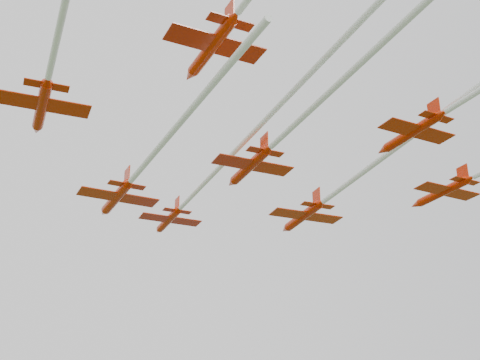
{
  "coord_description": "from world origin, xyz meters",
  "views": [
    {
      "loc": [
        -12.21,
        -67.31,
        26.96
      ],
      "look_at": [
        -1.56,
        5.72,
        59.22
      ],
      "focal_mm": 50.0,
      "sensor_mm": 36.0,
      "label": 1
    }
  ],
  "objects": [
    {
      "name": "jet_lead",
      "position": [
        -4.52,
        7.05,
        60.64
      ],
      "size": [
        20.82,
        66.2,
        2.66
      ],
      "rotation": [
        0.0,
        0.0,
        0.26
      ],
      "color": "red"
    },
    {
      "name": "jet_row2_left",
      "position": [
        -13.59,
        2.35,
        58.16
      ],
      "size": [
        17.32,
        44.76,
        2.94
      ],
      "rotation": [
        0.0,
        0.0,
        0.31
      ],
      "color": "red"
    },
    {
      "name": "jet_row2_right",
      "position": [
        12.2,
        0.37,
        58.89
      ],
      "size": [
        18.14,
        63.55,
        2.95
      ],
      "rotation": [
        0.0,
        0.0,
        0.22
      ],
      "color": "red"
    },
    {
      "name": "jet_row3_left",
      "position": [
        -21.32,
        -16.42,
        59.87
      ],
      "size": [
        13.21,
        43.26,
        2.74
      ],
      "rotation": [
        0.0,
        0.0,
        0.22
      ],
      "color": "red"
    },
    {
      "name": "jet_row3_mid",
      "position": [
        1.67,
        -11.96,
        58.12
      ],
      "size": [
        16.66,
        50.01,
        2.68
      ],
      "rotation": [
        0.0,
        0.0,
        0.27
      ],
      "color": "red"
    }
  ]
}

